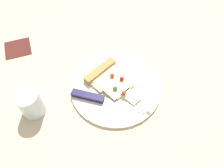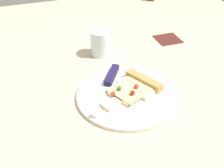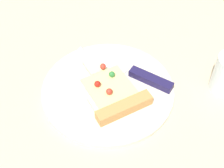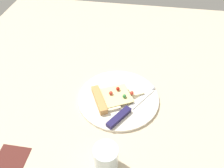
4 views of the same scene
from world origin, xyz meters
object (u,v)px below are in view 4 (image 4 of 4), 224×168
at_px(drinking_glass, 106,158).
at_px(knife, 128,110).
at_px(pizza_slice, 112,97).
at_px(plate, 118,98).

bearing_deg(drinking_glass, knife, 169.13).
xyz_separation_m(pizza_slice, knife, (0.04, 0.06, -0.00)).
relative_size(plate, drinking_glass, 3.29).
bearing_deg(pizza_slice, knife, 27.59).
xyz_separation_m(pizza_slice, drinking_glass, (0.24, 0.02, 0.02)).
relative_size(pizza_slice, knife, 0.90).
bearing_deg(plate, drinking_glass, 0.38).
xyz_separation_m(plate, knife, (0.06, 0.04, 0.01)).
bearing_deg(plate, knife, 35.55).
xyz_separation_m(plate, pizza_slice, (0.01, -0.02, 0.01)).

